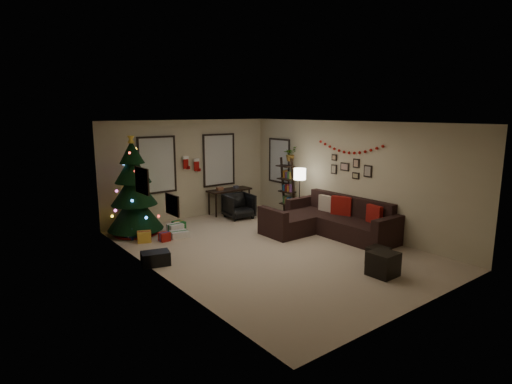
{
  "coord_description": "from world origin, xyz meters",
  "views": [
    {
      "loc": [
        -5.48,
        -6.66,
        2.93
      ],
      "look_at": [
        0.1,
        0.6,
        1.15
      ],
      "focal_mm": 29.28,
      "sensor_mm": 36.0,
      "label": 1
    }
  ],
  "objects_px": {
    "bookshelf": "(287,188)",
    "desk": "(229,192)",
    "christmas_tree": "(134,193)",
    "sofa": "(328,222)",
    "desk_chair": "(239,206)"
  },
  "relations": [
    {
      "from": "sofa",
      "to": "bookshelf",
      "type": "relative_size",
      "value": 1.75
    },
    {
      "from": "sofa",
      "to": "bookshelf",
      "type": "distance_m",
      "value": 2.12
    },
    {
      "from": "christmas_tree",
      "to": "desk",
      "type": "bearing_deg",
      "value": 6.78
    },
    {
      "from": "desk",
      "to": "bookshelf",
      "type": "distance_m",
      "value": 1.69
    },
    {
      "from": "bookshelf",
      "to": "desk",
      "type": "bearing_deg",
      "value": 133.6
    },
    {
      "from": "christmas_tree",
      "to": "desk_chair",
      "type": "height_order",
      "value": "christmas_tree"
    },
    {
      "from": "desk",
      "to": "desk_chair",
      "type": "height_order",
      "value": "desk"
    },
    {
      "from": "desk_chair",
      "to": "sofa",
      "type": "bearing_deg",
      "value": -65.71
    },
    {
      "from": "desk_chair",
      "to": "bookshelf",
      "type": "relative_size",
      "value": 0.42
    },
    {
      "from": "sofa",
      "to": "bookshelf",
      "type": "xyz_separation_m",
      "value": [
        0.48,
        2.0,
        0.51
      ]
    },
    {
      "from": "bookshelf",
      "to": "christmas_tree",
      "type": "bearing_deg",
      "value": 168.18
    },
    {
      "from": "christmas_tree",
      "to": "sofa",
      "type": "distance_m",
      "value": 4.71
    },
    {
      "from": "christmas_tree",
      "to": "desk_chair",
      "type": "bearing_deg",
      "value": -5.92
    },
    {
      "from": "christmas_tree",
      "to": "bookshelf",
      "type": "xyz_separation_m",
      "value": [
        4.14,
        -0.87,
        -0.22
      ]
    },
    {
      "from": "desk",
      "to": "bookshelf",
      "type": "bearing_deg",
      "value": -46.4
    }
  ]
}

